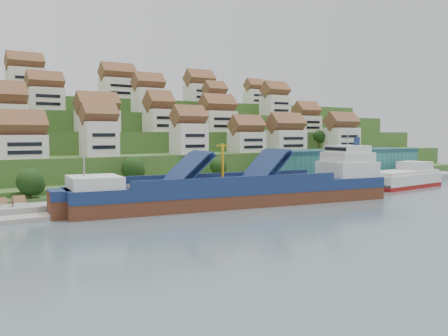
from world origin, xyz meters
TOP-DOWN VIEW (x-y plane):
  - ground at (0.00, 0.00)m, footprint 300.00×300.00m
  - quay at (20.00, 15.00)m, footprint 180.00×14.00m
  - hillside at (0.00, 103.55)m, footprint 260.00×128.00m
  - hillside_village at (-1.60, 60.22)m, footprint 161.38×64.01m
  - hillside_trees at (-9.02, 45.38)m, footprint 145.31×62.73m
  - warehouse at (52.00, 17.00)m, footprint 60.00×15.00m
  - flagpole at (18.11, 10.00)m, footprint 1.28×0.16m
  - cargo_ship at (-3.87, -1.80)m, footprint 82.56×24.92m
  - second_ship at (62.35, 1.30)m, footprint 31.51×14.13m

SIDE VIEW (x-z plane):
  - ground at x=0.00m, z-range 0.00..0.00m
  - quay at x=20.00m, z-range 0.00..2.20m
  - second_ship at x=62.35m, z-range -1.76..7.11m
  - cargo_ship at x=-3.87m, z-range -5.65..12.49m
  - flagpole at x=18.11m, z-range 2.88..10.88m
  - warehouse at x=52.00m, z-range 2.20..12.20m
  - hillside at x=0.00m, z-range -4.84..26.16m
  - hillside_trees at x=-9.02m, z-range 1.39..32.85m
  - hillside_village at x=-1.60m, z-range 9.48..39.07m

